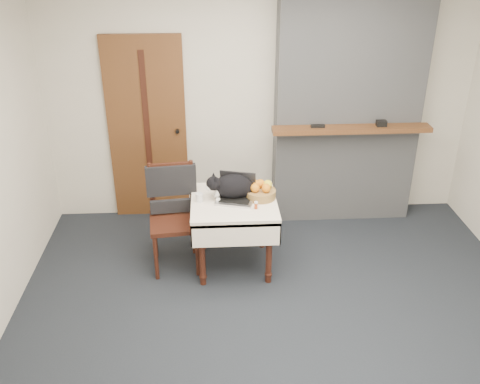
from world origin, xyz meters
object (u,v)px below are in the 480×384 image
at_px(cat, 234,186).
at_px(chair, 173,202).
at_px(side_table, 234,211).
at_px(cream_jar, 199,197).
at_px(door, 147,130).
at_px(fruit_basket, 261,191).
at_px(pill_bottle, 256,205).
at_px(laptop, 236,193).

relative_size(cat, chair, 0.55).
xyz_separation_m(side_table, cream_jar, (-0.31, 0.00, 0.15)).
distance_m(door, fruit_basket, 1.54).
xyz_separation_m(cream_jar, pill_bottle, (0.50, -0.17, -0.00)).
bearing_deg(pill_bottle, cream_jar, 161.41).
height_order(laptop, chair, chair).
height_order(door, pill_bottle, door).
relative_size(laptop, chair, 0.39).
bearing_deg(side_table, door, 128.48).
relative_size(door, side_table, 2.56).
bearing_deg(cat, chair, 160.25).
height_order(door, cream_jar, door).
relative_size(laptop, fruit_basket, 1.42).
xyz_separation_m(side_table, laptop, (0.02, 0.03, 0.17)).
xyz_separation_m(door, chair, (0.30, -0.97, -0.36)).
height_order(laptop, fruit_basket, laptop).
bearing_deg(chair, laptop, -14.63).
bearing_deg(side_table, fruit_basket, 10.58).
height_order(fruit_basket, chair, chair).
bearing_deg(cat, pill_bottle, -64.46).
relative_size(laptop, pill_bottle, 5.74).
relative_size(side_table, fruit_basket, 2.81).
distance_m(cream_jar, pill_bottle, 0.53).
relative_size(pill_bottle, fruit_basket, 0.25).
relative_size(side_table, cream_jar, 9.82).
height_order(laptop, pill_bottle, laptop).
relative_size(pill_bottle, chair, 0.07).
height_order(door, fruit_basket, door).
bearing_deg(cream_jar, door, 116.91).
xyz_separation_m(cat, cream_jar, (-0.32, -0.06, -0.07)).
bearing_deg(cream_jar, pill_bottle, -18.59).
height_order(side_table, pill_bottle, pill_bottle).
bearing_deg(fruit_basket, laptop, -175.81).
distance_m(cream_jar, chair, 0.30).
xyz_separation_m(side_table, fruit_basket, (0.25, 0.05, 0.18)).
height_order(cat, cream_jar, cat).
bearing_deg(chair, door, 101.06).
bearing_deg(cat, fruit_basket, -16.42).
bearing_deg(cat, side_table, -107.05).
xyz_separation_m(door, cat, (0.87, -1.03, -0.19)).
bearing_deg(cream_jar, laptop, 5.06).
distance_m(door, cream_jar, 1.25).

